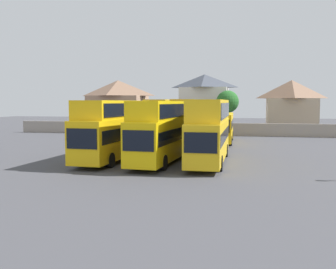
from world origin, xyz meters
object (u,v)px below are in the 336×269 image
(bus_2, at_px, (163,128))
(house_terrace_centre, at_px, (204,102))
(bus_3, at_px, (210,127))
(bus_1, at_px, (114,127))
(house_terrace_right, at_px, (291,106))
(tree_left_of_lot, at_px, (228,102))
(bus_4, at_px, (162,118))
(bus_5, at_px, (187,118))
(house_terrace_left, at_px, (118,105))
(bus_6, at_px, (221,126))

(bus_2, height_order, house_terrace_centre, house_terrace_centre)
(bus_3, distance_m, house_terrace_centre, 33.89)
(bus_3, bearing_deg, bus_1, -88.77)
(bus_2, xyz_separation_m, house_terrace_centre, (-0.64, 34.16, 1.97))
(bus_2, height_order, bus_3, bus_3)
(house_terrace_right, distance_m, tree_left_of_lot, 10.90)
(bus_3, distance_m, bus_4, 16.99)
(bus_5, bearing_deg, house_terrace_left, -143.09)
(bus_3, relative_size, house_terrace_right, 1.47)
(bus_4, distance_m, bus_6, 7.15)
(bus_4, height_order, house_terrace_right, house_terrace_right)
(bus_6, bearing_deg, bus_2, -13.58)
(bus_5, bearing_deg, house_terrace_right, 140.39)
(bus_2, xyz_separation_m, bus_5, (-0.57, 15.64, 0.12))
(bus_3, relative_size, tree_left_of_lot, 1.85)
(bus_5, height_order, house_terrace_left, house_terrace_left)
(bus_2, xyz_separation_m, bus_4, (-3.63, 15.95, 0.11))
(bus_2, bearing_deg, bus_3, 102.75)
(bus_2, height_order, house_terrace_right, house_terrace_right)
(bus_5, bearing_deg, house_terrace_centre, 177.73)
(bus_6, distance_m, tree_left_of_lot, 12.44)
(bus_3, xyz_separation_m, bus_4, (-7.28, 15.35, 0.05))
(bus_6, bearing_deg, house_terrace_left, -134.43)
(bus_6, bearing_deg, bus_3, -0.71)
(bus_6, height_order, tree_left_of_lot, tree_left_of_lot)
(house_terrace_centre, bearing_deg, bus_1, -95.94)
(tree_left_of_lot, bearing_deg, bus_1, -105.29)
(bus_2, bearing_deg, bus_1, -91.70)
(bus_2, relative_size, bus_6, 1.10)
(house_terrace_left, bearing_deg, bus_2, -65.52)
(bus_4, height_order, house_terrace_centre, house_terrace_centre)
(bus_6, height_order, house_terrace_right, house_terrace_right)
(tree_left_of_lot, bearing_deg, house_terrace_right, 29.21)
(house_terrace_left, distance_m, house_terrace_centre, 14.65)
(bus_3, xyz_separation_m, tree_left_of_lot, (-0.20, 27.60, 1.95))
(bus_4, height_order, house_terrace_left, house_terrace_left)
(bus_1, distance_m, house_terrace_right, 37.32)
(bus_3, relative_size, house_terrace_left, 1.30)
(bus_4, relative_size, house_terrace_left, 1.13)
(bus_1, height_order, house_terrace_right, house_terrace_right)
(bus_4, bearing_deg, house_terrace_right, 134.74)
(bus_1, xyz_separation_m, house_terrace_right, (17.11, 33.14, 1.41))
(bus_3, height_order, bus_6, bus_3)
(bus_3, distance_m, bus_5, 15.63)
(bus_3, xyz_separation_m, house_terrace_left, (-18.93, 32.94, 1.51))
(bus_5, height_order, house_terrace_centre, house_terrace_centre)
(house_terrace_right, bearing_deg, bus_4, -133.35)
(bus_1, distance_m, house_terrace_centre, 34.03)
(bus_2, relative_size, bus_4, 1.11)
(house_terrace_left, relative_size, tree_left_of_lot, 1.42)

